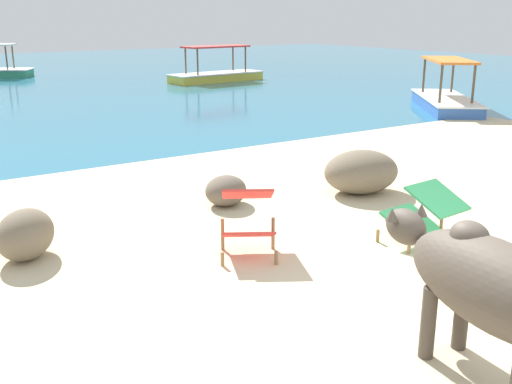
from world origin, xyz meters
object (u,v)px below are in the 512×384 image
Objects in this scene: deck_chair_near at (248,216)px; boat_yellow at (216,74)px; cow at (489,284)px; deck_chair_far at (423,211)px; boat_blue at (445,99)px.

boat_yellow is at bearing -177.93° from deck_chair_near.
cow is 2.41m from deck_chair_far.
cow is 2.31× the size of deck_chair_far.
deck_chair_far is at bearing -13.61° from boat_blue.
cow reaches higher than deck_chair_near.
cow is at bearing -11.30° from boat_blue.
boat_blue is at bearing 150.48° from deck_chair_near.
deck_chair_near is 0.25× the size of boat_yellow.
deck_chair_far is (1.51, 1.85, -0.30)m from cow.
boat_yellow is at bearing -15.35° from cow.
boat_yellow is 1.05× the size of boat_blue.
boat_yellow is (8.07, 14.85, -0.13)m from deck_chair_near.
cow is at bearing -120.65° from boat_yellow.
boat_yellow reaches higher than cow.
deck_chair_near is 16.91m from boat_yellow.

